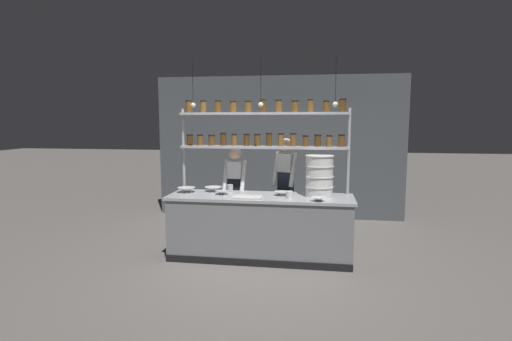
{
  "coord_description": "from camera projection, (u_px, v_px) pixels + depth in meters",
  "views": [
    {
      "loc": [
        0.81,
        -5.56,
        1.99
      ],
      "look_at": [
        -0.09,
        0.2,
        1.26
      ],
      "focal_mm": 28.0,
      "sensor_mm": 36.0,
      "label": 1
    }
  ],
  "objects": [
    {
      "name": "chef_center",
      "position": [
        286.0,
        183.0,
        6.35
      ],
      "size": [
        0.42,
        0.35,
        1.71
      ],
      "rotation": [
        0.0,
        0.0,
        -0.29
      ],
      "color": "black",
      "rests_on": "ground_plane"
    },
    {
      "name": "spice_shelf_unit",
      "position": [
        263.0,
        133.0,
        5.92
      ],
      "size": [
        2.54,
        0.28,
        2.3
      ],
      "color": "#ADAFB5",
      "rests_on": "ground_plane"
    },
    {
      "name": "prep_bowl_center_front",
      "position": [
        213.0,
        189.0,
        6.05
      ],
      "size": [
        0.26,
        0.26,
        0.07
      ],
      "color": "white",
      "rests_on": "prep_counter"
    },
    {
      "name": "serving_cup_front",
      "position": [
        230.0,
        188.0,
        6.03
      ],
      "size": [
        0.09,
        0.09,
        0.11
      ],
      "color": "#B2B7BC",
      "rests_on": "prep_counter"
    },
    {
      "name": "back_wall",
      "position": [
        278.0,
        147.0,
        8.17
      ],
      "size": [
        5.05,
        0.12,
        2.88
      ],
      "primitive_type": "cube",
      "color": "#4C5156",
      "rests_on": "ground_plane"
    },
    {
      "name": "prep_counter",
      "position": [
        260.0,
        227.0,
        5.77
      ],
      "size": [
        2.65,
        0.76,
        0.92
      ],
      "color": "gray",
      "rests_on": "ground_plane"
    },
    {
      "name": "prep_bowl_far_left",
      "position": [
        186.0,
        190.0,
        5.98
      ],
      "size": [
        0.27,
        0.27,
        0.07
      ],
      "color": "silver",
      "rests_on": "prep_counter"
    },
    {
      "name": "serving_cup_by_board",
      "position": [
        290.0,
        195.0,
        5.51
      ],
      "size": [
        0.09,
        0.09,
        0.1
      ],
      "color": "silver",
      "rests_on": "prep_counter"
    },
    {
      "name": "prep_bowl_near_left",
      "position": [
        281.0,
        194.0,
        5.73
      ],
      "size": [
        0.21,
        0.21,
        0.06
      ],
      "color": "silver",
      "rests_on": "prep_counter"
    },
    {
      "name": "ground_plane",
      "position": [
        260.0,
        258.0,
        5.83
      ],
      "size": [
        40.0,
        40.0,
        0.0
      ],
      "primitive_type": "plane",
      "color": "slate"
    },
    {
      "name": "container_stack",
      "position": [
        319.0,
        176.0,
        5.62
      ],
      "size": [
        0.4,
        0.4,
        0.58
      ],
      "color": "white",
      "rests_on": "prep_counter"
    },
    {
      "name": "cutting_board",
      "position": [
        247.0,
        197.0,
        5.53
      ],
      "size": [
        0.4,
        0.26,
        0.02
      ],
      "color": "silver",
      "rests_on": "prep_counter"
    },
    {
      "name": "pendant_light_row",
      "position": [
        262.0,
        102.0,
        5.54
      ],
      "size": [
        2.07,
        0.07,
        0.66
      ],
      "color": "black"
    },
    {
      "name": "prep_bowl_center_back",
      "position": [
        222.0,
        193.0,
        5.81
      ],
      "size": [
        0.2,
        0.2,
        0.05
      ],
      "color": "silver",
      "rests_on": "prep_counter"
    },
    {
      "name": "chef_left",
      "position": [
        235.0,
        190.0,
        6.33
      ],
      "size": [
        0.38,
        0.29,
        1.57
      ],
      "rotation": [
        0.0,
        0.0,
        -0.08
      ],
      "color": "black",
      "rests_on": "ground_plane"
    },
    {
      "name": "prep_bowl_near_right",
      "position": [
        318.0,
        199.0,
        5.32
      ],
      "size": [
        0.2,
        0.2,
        0.05
      ],
      "color": "silver",
      "rests_on": "prep_counter"
    }
  ]
}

